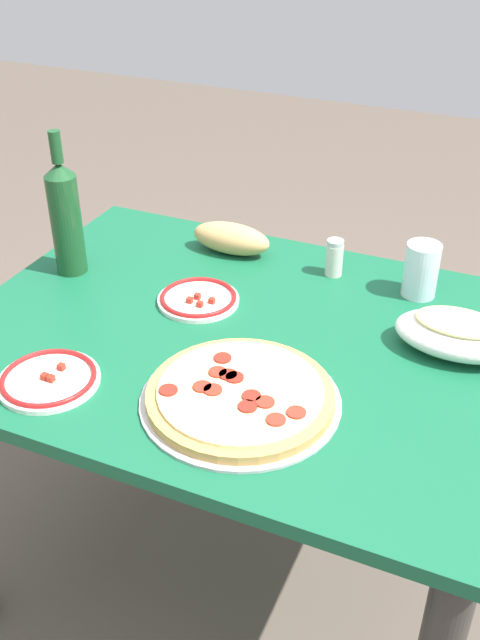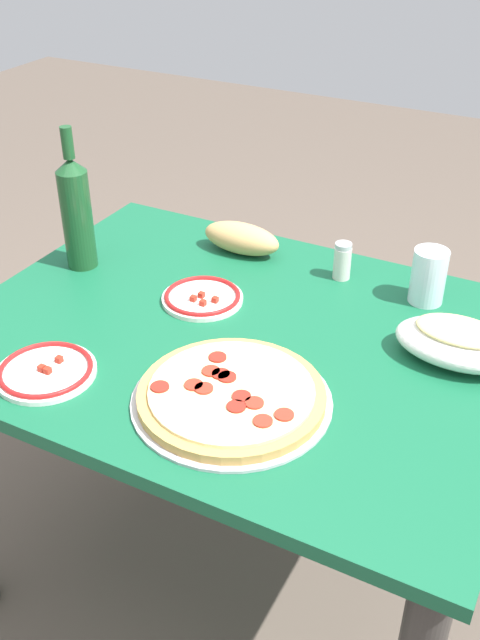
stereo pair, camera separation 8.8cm
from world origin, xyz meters
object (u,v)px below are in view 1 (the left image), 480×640
object	(u,v)px
water_glass	(421,270)
bread_loaf	(231,238)
pepperoni_pizza	(240,396)
spice_shaker	(334,258)
side_plate_far	(198,299)
wine_bottle	(65,216)
dining_table	(240,382)
baked_pasta_dish	(457,333)
side_plate_near	(49,379)

from	to	relation	value
water_glass	bread_loaf	distance (m)	0.46
pepperoni_pizza	spice_shaker	size ratio (longest dim) A/B	4.13
pepperoni_pizza	side_plate_far	bearing A→B (deg)	-51.42
wine_bottle	bread_loaf	size ratio (longest dim) A/B	1.70
pepperoni_pizza	side_plate_far	world-z (taller)	pepperoni_pizza
water_glass	pepperoni_pizza	bearing A→B (deg)	67.51
dining_table	side_plate_far	xyz separation A→B (m)	(0.13, -0.07, 0.14)
pepperoni_pizza	side_plate_far	xyz separation A→B (m)	(0.22, -0.28, -0.01)
pepperoni_pizza	water_glass	world-z (taller)	water_glass
wine_bottle	side_plate_far	xyz separation A→B (m)	(-0.33, 0.01, -0.13)
baked_pasta_dish	wine_bottle	size ratio (longest dim) A/B	0.72
side_plate_near	spice_shaker	size ratio (longest dim) A/B	2.16
bread_loaf	side_plate_near	bearing A→B (deg)	81.23
dining_table	side_plate_near	bearing A→B (deg)	49.20
spice_shaker	water_glass	bearing A→B (deg)	176.85
water_glass	bread_loaf	world-z (taller)	water_glass
wine_bottle	spice_shaker	xyz separation A→B (m)	(-0.56, -0.23, -0.09)
bread_loaf	baked_pasta_dish	bearing A→B (deg)	160.52
baked_pasta_dish	bread_loaf	distance (m)	0.60
water_glass	side_plate_far	distance (m)	0.49
bread_loaf	spice_shaker	xyz separation A→B (m)	(-0.26, 0.01, 0.01)
dining_table	baked_pasta_dish	size ratio (longest dim) A/B	4.75
side_plate_near	spice_shaker	world-z (taller)	spice_shaker
water_glass	side_plate_near	bearing A→B (deg)	46.97
side_plate_near	spice_shaker	distance (m)	0.70
pepperoni_pizza	spice_shaker	bearing A→B (deg)	-91.02
wine_bottle	water_glass	size ratio (longest dim) A/B	2.73
side_plate_near	bread_loaf	bearing A→B (deg)	-98.77
water_glass	side_plate_far	bearing A→B (deg)	27.77
side_plate_far	baked_pasta_dish	bearing A→B (deg)	-175.81
wine_bottle	dining_table	bearing A→B (deg)	169.94
bread_loaf	side_plate_far	bearing A→B (deg)	97.29
baked_pasta_dish	side_plate_far	world-z (taller)	baked_pasta_dish
side_plate_near	bread_loaf	world-z (taller)	bread_loaf
dining_table	wine_bottle	world-z (taller)	wine_bottle
wine_bottle	water_glass	distance (m)	0.79
baked_pasta_dish	bread_loaf	bearing A→B (deg)	-19.48
baked_pasta_dish	side_plate_far	distance (m)	0.54
dining_table	bread_loaf	world-z (taller)	bread_loaf
spice_shaker	side_plate_near	bearing A→B (deg)	59.56
water_glass	side_plate_near	xyz separation A→B (m)	(0.55, 0.59, -0.05)
baked_pasta_dish	spice_shaker	distance (m)	0.37
wine_bottle	side_plate_near	world-z (taller)	wine_bottle
side_plate_near	side_plate_far	size ratio (longest dim) A/B	1.06
side_plate_near	pepperoni_pizza	bearing A→B (deg)	-165.31
dining_table	wine_bottle	xyz separation A→B (m)	(0.46, -0.08, 0.27)
side_plate_near	side_plate_far	xyz separation A→B (m)	(-0.12, -0.37, 0.00)
dining_table	pepperoni_pizza	xyz separation A→B (m)	(-0.09, 0.20, 0.14)
baked_pasta_dish	wine_bottle	xyz separation A→B (m)	(0.87, 0.03, 0.10)
dining_table	bread_loaf	distance (m)	0.39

